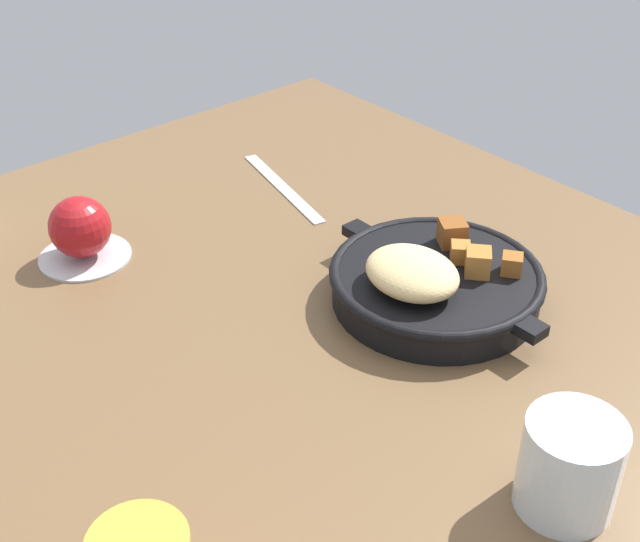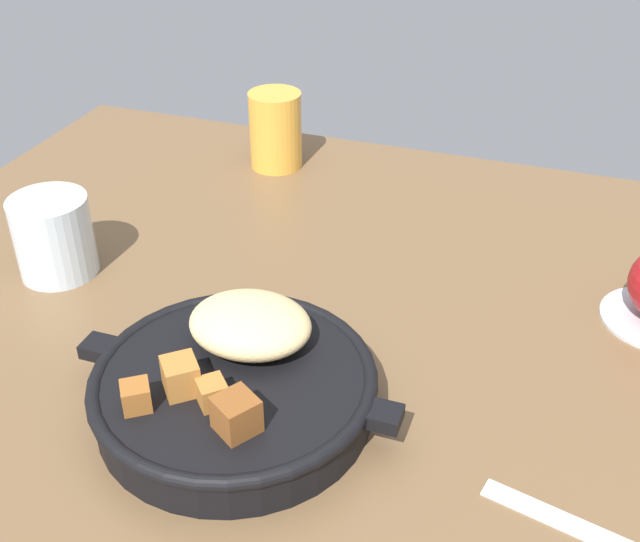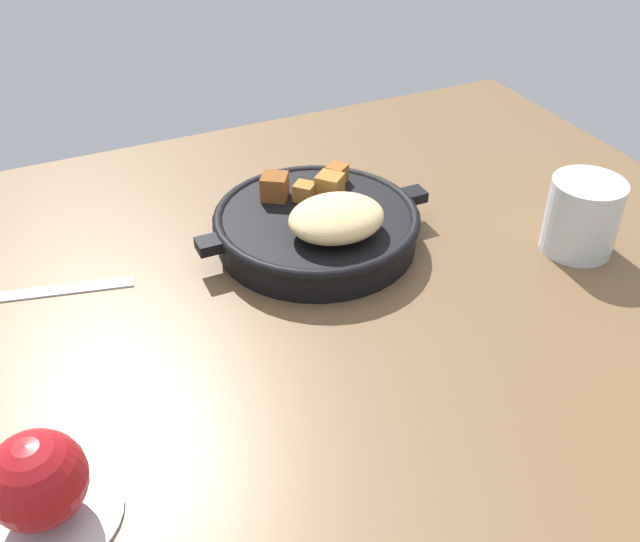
{
  "view_description": "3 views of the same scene",
  "coord_description": "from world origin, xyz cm",
  "views": [
    {
      "loc": [
        -53.01,
        46.32,
        52.33
      ],
      "look_at": [
        0.07,
        0.4,
        5.68
      ],
      "focal_mm": 47.59,
      "sensor_mm": 36.0,
      "label": 1
    },
    {
      "loc": [
        16.08,
        -52.28,
        43.66
      ],
      "look_at": [
        -3.4,
        3.01,
        5.39
      ],
      "focal_mm": 44.17,
      "sensor_mm": 36.0,
      "label": 2
    },
    {
      "loc": [
        21.83,
        49.89,
        44.46
      ],
      "look_at": [
        0.35,
        3.32,
        7.23
      ],
      "focal_mm": 40.57,
      "sensor_mm": 36.0,
      "label": 3
    }
  ],
  "objects": [
    {
      "name": "cast_iron_skillet",
      "position": [
        -5.74,
        -10.26,
        2.7
      ],
      "size": [
        26.78,
        22.49,
        7.39
      ],
      "color": "black",
      "rests_on": "ground_plane"
    },
    {
      "name": "water_glass_short",
      "position": [
        -30.97,
        2.05,
        4.1
      ],
      "size": [
        7.74,
        7.74,
        8.2
      ],
      "primitive_type": "cylinder",
      "color": "silver",
      "rests_on": "ground_plane"
    },
    {
      "name": "juice_glass_amber",
      "position": [
        -19.66,
        32.44,
        4.79
      ],
      "size": [
        6.57,
        6.57,
        9.59
      ],
      "primitive_type": "cylinder",
      "color": "gold",
      "rests_on": "ground_plane"
    },
    {
      "name": "ground_plane",
      "position": [
        0.0,
        0.0,
        -1.2
      ],
      "size": [
        104.92,
        86.08,
        2.4
      ],
      "primitive_type": "cube",
      "color": "brown"
    }
  ]
}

